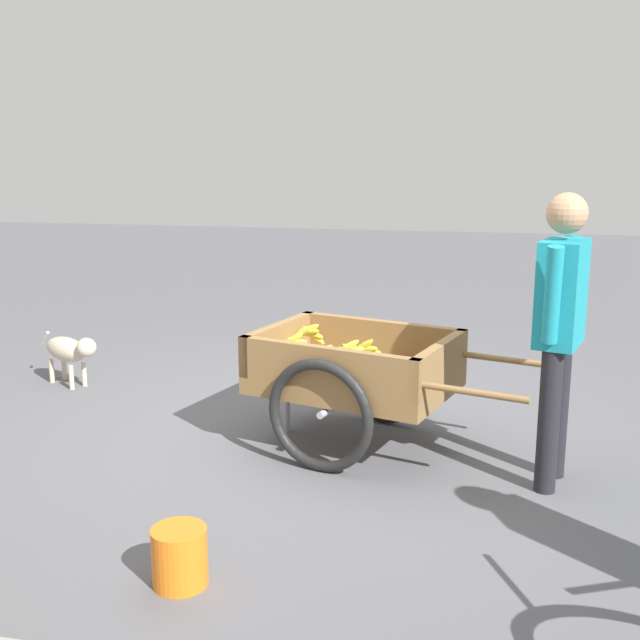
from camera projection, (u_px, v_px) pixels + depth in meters
ground_plane at (298, 437)px, 4.84m from camera, size 24.00×24.00×0.00m
fruit_cart at (354, 375)px, 4.61m from camera, size 1.80×1.20×0.72m
vendor_person at (560, 316)px, 3.99m from camera, size 0.29×0.55×1.53m
dog at (69, 350)px, 5.82m from camera, size 0.61×0.38×0.40m
plastic_bucket at (180, 557)px, 3.20m from camera, size 0.23×0.23×0.24m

